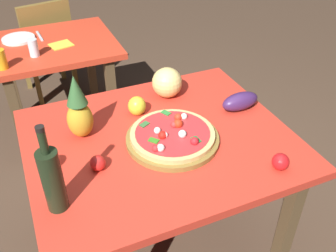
{
  "coord_description": "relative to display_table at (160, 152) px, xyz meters",
  "views": [
    {
      "loc": [
        -0.5,
        -1.25,
        1.78
      ],
      "look_at": [
        0.05,
        0.01,
        0.78
      ],
      "focal_mm": 40.47,
      "sensor_mm": 36.0,
      "label": 1
    }
  ],
  "objects": [
    {
      "name": "napkin_folded",
      "position": [
        -0.22,
        1.19,
        0.09
      ],
      "size": [
        0.16,
        0.15,
        0.01
      ],
      "primitive_type": "cube",
      "rotation": [
        0.0,
        0.0,
        0.23
      ],
      "color": "yellow",
      "rests_on": "background_table"
    },
    {
      "name": "melon",
      "position": [
        0.18,
        0.32,
        0.16
      ],
      "size": [
        0.16,
        0.16,
        0.16
      ],
      "primitive_type": "sphere",
      "color": "#EBCE76",
      "rests_on": "display_table"
    },
    {
      "name": "tomato_at_corner",
      "position": [
        0.37,
        -0.38,
        0.12
      ],
      "size": [
        0.07,
        0.07,
        0.07
      ],
      "primitive_type": "sphere",
      "color": "red",
      "rests_on": "display_table"
    },
    {
      "name": "display_table",
      "position": [
        0.0,
        0.0,
        0.0
      ],
      "size": [
        1.18,
        0.98,
        0.73
      ],
      "color": "brown",
      "rests_on": "ground_plane"
    },
    {
      "name": "knife_utensil",
      "position": [
        -0.33,
        1.4,
        0.09
      ],
      "size": [
        0.03,
        0.18,
        0.01
      ],
      "primitive_type": "cube",
      "rotation": [
        0.0,
        0.0,
        0.06
      ],
      "color": "silver",
      "rests_on": "background_table"
    },
    {
      "name": "wine_bottle",
      "position": [
        -0.49,
        -0.23,
        0.22
      ],
      "size": [
        0.08,
        0.08,
        0.36
      ],
      "color": "black",
      "rests_on": "display_table"
    },
    {
      "name": "dining_chair",
      "position": [
        -0.26,
        1.84,
        -0.16
      ],
      "size": [
        0.47,
        0.47,
        0.85
      ],
      "rotation": [
        0.0,
        0.0,
        3.32
      ],
      "color": "olive",
      "rests_on": "ground_plane"
    },
    {
      "name": "pineapple_left",
      "position": [
        -0.31,
        0.16,
        0.22
      ],
      "size": [
        0.12,
        0.12,
        0.31
      ],
      "color": "gold",
      "rests_on": "display_table"
    },
    {
      "name": "pizza",
      "position": [
        0.05,
        -0.05,
        0.12
      ],
      "size": [
        0.38,
        0.38,
        0.06
      ],
      "color": "#E1B46C",
      "rests_on": "pizza_board"
    },
    {
      "name": "dinner_plate",
      "position": [
        -0.47,
        1.4,
        0.09
      ],
      "size": [
        0.22,
        0.22,
        0.02
      ],
      "primitive_type": "cylinder",
      "color": "white",
      "rests_on": "background_table"
    },
    {
      "name": "bell_pepper",
      "position": [
        -0.02,
        0.23,
        0.13
      ],
      "size": [
        0.09,
        0.09,
        0.1
      ],
      "primitive_type": "ellipsoid",
      "color": "yellow",
      "rests_on": "display_table"
    },
    {
      "name": "tomato_near_board",
      "position": [
        -0.31,
        -0.09,
        0.12
      ],
      "size": [
        0.07,
        0.07,
        0.07
      ],
      "primitive_type": "sphere",
      "color": "red",
      "rests_on": "display_table"
    },
    {
      "name": "drinking_glass_water",
      "position": [
        -0.4,
        1.09,
        0.14
      ],
      "size": [
        0.06,
        0.06,
        0.11
      ],
      "primitive_type": "cylinder",
      "color": "silver",
      "rests_on": "background_table"
    },
    {
      "name": "background_table",
      "position": [
        -0.28,
        1.25,
        -0.04
      ],
      "size": [
        0.86,
        0.72,
        0.73
      ],
      "color": "brown",
      "rests_on": "ground_plane"
    },
    {
      "name": "ground_plane",
      "position": [
        0.0,
        0.0,
        -0.65
      ],
      "size": [
        10.0,
        10.0,
        0.0
      ],
      "primitive_type": "plane",
      "color": "#4C3828"
    },
    {
      "name": "tomato_by_bottle",
      "position": [
        -0.47,
        0.0,
        0.12
      ],
      "size": [
        0.06,
        0.06,
        0.06
      ],
      "primitive_type": "sphere",
      "color": "red",
      "rests_on": "display_table"
    },
    {
      "name": "eggplant",
      "position": [
        0.46,
        0.06,
        0.13
      ],
      "size": [
        0.2,
        0.1,
        0.09
      ],
      "primitive_type": "ellipsoid",
      "rotation": [
        0.0,
        0.0,
        0.05
      ],
      "color": "#3E2254",
      "rests_on": "display_table"
    },
    {
      "name": "pizza_board",
      "position": [
        0.05,
        -0.04,
        0.1
      ],
      "size": [
        0.42,
        0.42,
        0.02
      ],
      "primitive_type": "cylinder",
      "color": "olive",
      "rests_on": "display_table"
    },
    {
      "name": "drinking_glass_juice",
      "position": [
        -0.6,
        0.99,
        0.14
      ],
      "size": [
        0.07,
        0.07,
        0.12
      ],
      "primitive_type": "cylinder",
      "color": "#F1A61A",
      "rests_on": "background_table"
    }
  ]
}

